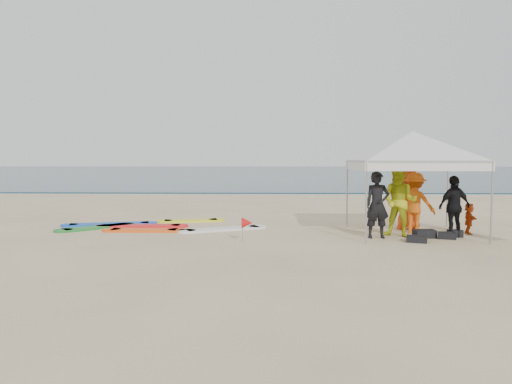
{
  "coord_description": "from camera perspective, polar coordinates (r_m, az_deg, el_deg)",
  "views": [
    {
      "loc": [
        0.06,
        -11.41,
        2.18
      ],
      "look_at": [
        -0.31,
        2.6,
        1.2
      ],
      "focal_mm": 35.0,
      "sensor_mm": 36.0,
      "label": 1
    }
  ],
  "objects": [
    {
      "name": "ground",
      "position": [
        11.61,
        1.21,
        -6.82
      ],
      "size": [
        120.0,
        120.0,
        0.0
      ],
      "primitive_type": "plane",
      "color": "beige",
      "rests_on": "ground"
    },
    {
      "name": "ocean",
      "position": [
        71.44,
        1.5,
        2.28
      ],
      "size": [
        160.0,
        84.0,
        0.08
      ],
      "primitive_type": "cube",
      "color": "#0C2633",
      "rests_on": "ground"
    },
    {
      "name": "shoreline_foam",
      "position": [
        29.69,
        1.42,
        -0.21
      ],
      "size": [
        160.0,
        1.2,
        0.01
      ],
      "primitive_type": "cube",
      "color": "silver",
      "rests_on": "ground"
    },
    {
      "name": "person_black_a",
      "position": [
        13.79,
        13.7,
        -1.44
      ],
      "size": [
        0.69,
        0.49,
        1.8
      ],
      "primitive_type": "imported",
      "rotation": [
        0.0,
        0.0,
        0.09
      ],
      "color": "black",
      "rests_on": "ground"
    },
    {
      "name": "person_yellow",
      "position": [
        14.15,
        16.09,
        -1.04
      ],
      "size": [
        1.19,
        1.12,
        1.95
      ],
      "primitive_type": "imported",
      "rotation": [
        0.0,
        0.0,
        -0.53
      ],
      "color": "gold",
      "rests_on": "ground"
    },
    {
      "name": "person_orange_a",
      "position": [
        15.03,
        17.71,
        -1.19
      ],
      "size": [
        1.3,
        1.1,
        1.74
      ],
      "primitive_type": "imported",
      "rotation": [
        0.0,
        0.0,
        2.64
      ],
      "color": "orange",
      "rests_on": "ground"
    },
    {
      "name": "person_black_b",
      "position": [
        14.58,
        21.72,
        -1.55
      ],
      "size": [
        1.07,
        0.74,
        1.69
      ],
      "primitive_type": "imported",
      "rotation": [
        0.0,
        0.0,
        3.5
      ],
      "color": "black",
      "rests_on": "ground"
    },
    {
      "name": "person_orange_b",
      "position": [
        15.68,
        16.97,
        -0.73
      ],
      "size": [
        1.03,
        0.79,
        1.87
      ],
      "primitive_type": "imported",
      "rotation": [
        0.0,
        0.0,
        3.38
      ],
      "color": "#D94113",
      "rests_on": "ground"
    },
    {
      "name": "person_seated",
      "position": [
        15.4,
        23.17,
        -2.8
      ],
      "size": [
        0.4,
        0.85,
        0.88
      ],
      "primitive_type": "imported",
      "rotation": [
        0.0,
        0.0,
        1.4
      ],
      "color": "#C94511",
      "rests_on": "ground"
    },
    {
      "name": "canopy_tent",
      "position": [
        14.64,
        17.47,
        6.6
      ],
      "size": [
        4.4,
        4.4,
        3.32
      ],
      "color": "#A5A5A8",
      "rests_on": "ground"
    },
    {
      "name": "marker_pennant",
      "position": [
        12.82,
        -1.03,
        -3.56
      ],
      "size": [
        0.28,
        0.28,
        0.64
      ],
      "color": "#A5A5A8",
      "rests_on": "ground"
    },
    {
      "name": "gear_pile",
      "position": [
        14.15,
        19.48,
        -4.7
      ],
      "size": [
        1.78,
        1.28,
        0.22
      ],
      "color": "black",
      "rests_on": "ground"
    },
    {
      "name": "surfboard_spread",
      "position": [
        15.88,
        -12.02,
        -3.85
      ],
      "size": [
        6.11,
        3.11,
        0.07
      ],
      "color": "yellow",
      "rests_on": "ground"
    }
  ]
}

